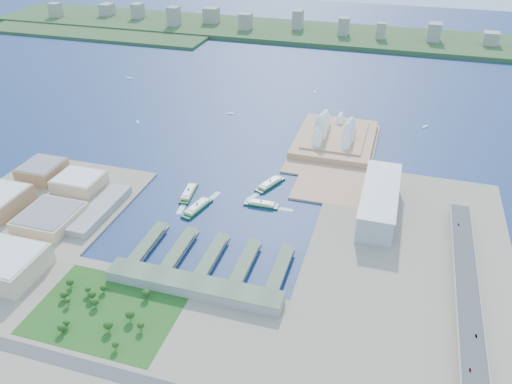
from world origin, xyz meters
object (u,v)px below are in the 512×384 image
(toaster_building, at_px, (379,201))
(ferry_a, at_px, (189,192))
(ferry_b, at_px, (270,183))
(car_b, at_px, (476,336))
(ferry_d, at_px, (261,203))
(opera_house, at_px, (336,126))
(car_a, at_px, (470,370))
(ferry_c, at_px, (197,206))
(car_c, at_px, (458,224))

(toaster_building, distance_m, ferry_a, 267.70)
(ferry_b, bearing_deg, car_b, -17.92)
(toaster_building, relative_size, ferry_d, 3.19)
(opera_house, bearing_deg, ferry_a, -127.50)
(toaster_building, height_order, car_a, toaster_building)
(ferry_a, xyz_separation_m, car_a, (366.69, -222.39, 10.32))
(ferry_c, bearing_deg, toaster_building, -151.91)
(ferry_b, height_order, car_a, car_a)
(ferry_c, bearing_deg, car_c, -159.31)
(toaster_building, bearing_deg, ferry_c, -165.59)
(ferry_c, height_order, car_a, car_a)
(ferry_c, bearing_deg, car_b, 170.84)
(ferry_d, distance_m, car_a, 342.02)
(ferry_a, bearing_deg, car_a, -38.19)
(ferry_d, bearing_deg, ferry_a, 89.63)
(opera_house, xyz_separation_m, toaster_building, (90.00, -200.00, -11.50))
(ferry_c, xyz_separation_m, car_c, (339.96, 41.88, 10.12))
(ferry_b, height_order, car_c, car_c)
(ferry_b, xyz_separation_m, car_c, (260.53, -48.43, 10.25))
(car_c, bearing_deg, ferry_d, -178.30)
(ferry_a, relative_size, ferry_b, 0.98)
(ferry_d, distance_m, car_c, 258.43)
(opera_house, relative_size, ferry_a, 3.28)
(toaster_building, height_order, car_b, toaster_building)
(toaster_building, xyz_separation_m, car_a, (101.00, -251.34, -4.98))
(car_a, distance_m, car_b, 44.15)
(car_a, bearing_deg, car_b, -100.44)
(ferry_c, distance_m, car_c, 342.68)
(car_b, bearing_deg, ferry_a, -25.53)
(opera_house, height_order, car_a, opera_house)
(car_b, bearing_deg, ferry_b, -41.41)
(ferry_d, bearing_deg, car_b, -125.49)
(ferry_a, relative_size, car_a, 14.03)
(car_c, bearing_deg, car_a, -90.00)
(opera_house, xyz_separation_m, ferry_b, (-69.53, -171.11, -26.72))
(ferry_a, height_order, ferry_d, ferry_a)
(opera_house, height_order, car_b, opera_house)
(ferry_b, height_order, ferry_c, ferry_c)
(ferry_b, relative_size, car_b, 13.87)
(ferry_d, xyz_separation_m, car_a, (258.09, -224.16, 10.92))
(toaster_building, xyz_separation_m, ferry_c, (-238.96, -61.42, -15.10))
(opera_house, distance_m, car_b, 454.17)
(ferry_a, distance_m, car_a, 428.98)
(toaster_building, height_order, car_c, toaster_building)
(opera_house, bearing_deg, car_a, -67.06)
(car_a, bearing_deg, toaster_building, -68.11)
(toaster_building, height_order, ferry_c, toaster_building)
(opera_house, distance_m, car_c, 291.46)
(ferry_c, relative_size, car_b, 14.19)
(ferry_a, xyz_separation_m, ferry_c, (26.73, -32.47, 0.20))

